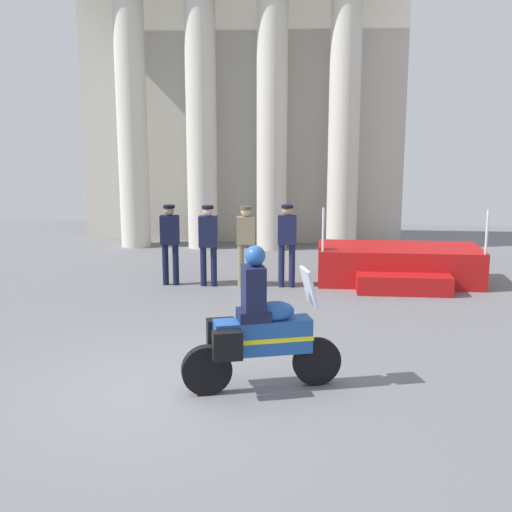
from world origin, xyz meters
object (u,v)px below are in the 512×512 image
at_px(reviewing_stand, 399,266).
at_px(motorcycle_with_rider, 257,331).
at_px(officer_in_row_1, 208,239).
at_px(officer_in_row_0, 170,238).
at_px(officer_in_row_2, 246,239).
at_px(officer_in_row_3, 287,239).

distance_m(reviewing_stand, motorcycle_with_rider, 6.43).
xyz_separation_m(reviewing_stand, officer_in_row_1, (-3.99, -0.62, 0.63)).
bearing_deg(officer_in_row_0, motorcycle_with_rider, 109.68).
relative_size(officer_in_row_0, officer_in_row_1, 1.00).
relative_size(reviewing_stand, officer_in_row_0, 2.02).
relative_size(officer_in_row_0, officer_in_row_2, 1.00).
distance_m(officer_in_row_0, officer_in_row_2, 1.60).
relative_size(officer_in_row_3, motorcycle_with_rider, 0.84).
bearing_deg(officer_in_row_1, officer_in_row_2, 177.03).
distance_m(officer_in_row_1, motorcycle_with_rider, 5.50).
distance_m(officer_in_row_1, officer_in_row_3, 1.63).
relative_size(officer_in_row_1, officer_in_row_2, 1.00).
relative_size(officer_in_row_1, officer_in_row_3, 0.98).
xyz_separation_m(reviewing_stand, officer_in_row_2, (-3.20, -0.61, 0.63)).
bearing_deg(officer_in_row_1, reviewing_stand, -174.88).
distance_m(officer_in_row_1, officer_in_row_2, 0.79).
relative_size(reviewing_stand, officer_in_row_2, 2.02).
bearing_deg(officer_in_row_0, reviewing_stand, -176.62).
distance_m(officer_in_row_0, officer_in_row_1, 0.81).
xyz_separation_m(officer_in_row_0, motorcycle_with_rider, (2.30, -5.31, -0.20)).
height_order(officer_in_row_0, officer_in_row_2, officer_in_row_0).
bearing_deg(officer_in_row_3, officer_in_row_0, -2.87).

